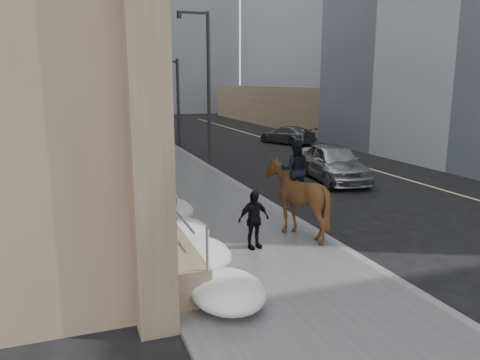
{
  "coord_description": "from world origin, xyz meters",
  "views": [
    {
      "loc": [
        -4.1,
        -10.23,
        4.51
      ],
      "look_at": [
        0.41,
        2.24,
        1.7
      ],
      "focal_mm": 35.0,
      "sensor_mm": 36.0,
      "label": 1
    }
  ],
  "objects_px": {
    "mounted_horse_right": "(296,195)",
    "car_grey": "(287,135)",
    "pedestrian": "(254,220)",
    "mounted_horse_left": "(169,197)",
    "car_silver": "(334,162)"
  },
  "relations": [
    {
      "from": "car_silver",
      "to": "pedestrian",
      "type": "bearing_deg",
      "value": -123.67
    },
    {
      "from": "pedestrian",
      "to": "car_silver",
      "type": "distance_m",
      "value": 9.96
    },
    {
      "from": "pedestrian",
      "to": "mounted_horse_right",
      "type": "bearing_deg",
      "value": 13.4
    },
    {
      "from": "mounted_horse_left",
      "to": "car_grey",
      "type": "bearing_deg",
      "value": -129.34
    },
    {
      "from": "mounted_horse_left",
      "to": "pedestrian",
      "type": "xyz_separation_m",
      "value": [
        1.8,
        -2.23,
        -0.25
      ]
    },
    {
      "from": "pedestrian",
      "to": "car_grey",
      "type": "xyz_separation_m",
      "value": [
        10.42,
        19.8,
        -0.25
      ]
    },
    {
      "from": "car_silver",
      "to": "mounted_horse_left",
      "type": "bearing_deg",
      "value": -140.22
    },
    {
      "from": "pedestrian",
      "to": "car_grey",
      "type": "relative_size",
      "value": 0.35
    },
    {
      "from": "mounted_horse_right",
      "to": "pedestrian",
      "type": "distance_m",
      "value": 1.74
    },
    {
      "from": "pedestrian",
      "to": "car_grey",
      "type": "distance_m",
      "value": 22.38
    },
    {
      "from": "mounted_horse_right",
      "to": "car_grey",
      "type": "height_order",
      "value": "mounted_horse_right"
    },
    {
      "from": "car_grey",
      "to": "mounted_horse_left",
      "type": "bearing_deg",
      "value": 33.14
    },
    {
      "from": "car_silver",
      "to": "car_grey",
      "type": "xyz_separation_m",
      "value": [
        3.61,
        12.53,
        -0.21
      ]
    },
    {
      "from": "pedestrian",
      "to": "car_grey",
      "type": "bearing_deg",
      "value": 52.79
    },
    {
      "from": "mounted_horse_left",
      "to": "car_silver",
      "type": "height_order",
      "value": "mounted_horse_left"
    }
  ]
}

